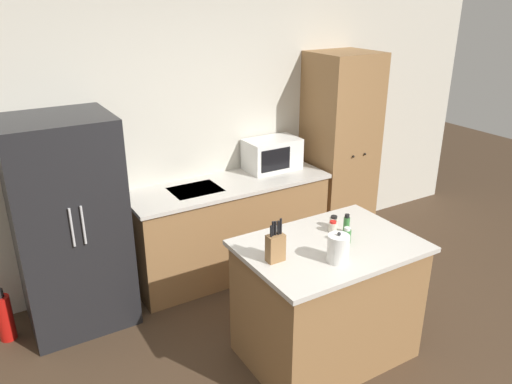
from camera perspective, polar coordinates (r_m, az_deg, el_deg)
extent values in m
cube|color=beige|center=(4.68, -8.27, 5.99)|extent=(7.20, 0.06, 2.60)
cube|color=black|center=(4.19, -20.54, -3.54)|extent=(0.81, 0.69, 1.73)
cylinder|color=silver|center=(3.81, -20.30, -3.84)|extent=(0.02, 0.02, 0.30)
cylinder|color=silver|center=(3.82, -19.14, -3.59)|extent=(0.02, 0.02, 0.30)
cube|color=olive|center=(4.82, -3.02, -4.24)|extent=(1.87, 0.61, 0.89)
cube|color=beige|center=(4.63, -3.13, 0.90)|extent=(1.91, 0.65, 0.03)
cube|color=#9EA0A3|center=(4.50, -6.93, 0.23)|extent=(0.44, 0.34, 0.01)
cube|color=olive|center=(5.31, 9.49, 4.62)|extent=(0.63, 0.59, 2.03)
sphere|color=black|center=(5.03, 11.08, 4.01)|extent=(0.02, 0.02, 0.02)
sphere|color=black|center=(5.13, 12.36, 4.26)|extent=(0.02, 0.02, 0.02)
cube|color=olive|center=(3.79, 8.07, -12.37)|extent=(1.18, 0.82, 0.90)
cube|color=beige|center=(3.55, 8.47, -6.14)|extent=(1.24, 0.88, 0.03)
cube|color=white|center=(4.94, 1.84, 4.35)|extent=(0.53, 0.33, 0.30)
cube|color=black|center=(4.77, 2.29, 3.70)|extent=(0.32, 0.01, 0.21)
cube|color=olive|center=(3.26, 2.24, -6.41)|extent=(0.12, 0.07, 0.19)
cylinder|color=black|center=(3.17, 1.74, -4.51)|extent=(0.02, 0.02, 0.08)
cylinder|color=black|center=(3.18, 1.95, -4.20)|extent=(0.02, 0.02, 0.10)
cylinder|color=black|center=(3.19, 2.24, -4.15)|extent=(0.02, 0.02, 0.10)
cylinder|color=black|center=(3.20, 2.56, -4.10)|extent=(0.02, 0.02, 0.10)
cylinder|color=black|center=(3.21, 2.84, -3.93)|extent=(0.02, 0.02, 0.11)
cylinder|color=beige|center=(3.77, 8.87, -3.47)|extent=(0.06, 0.06, 0.07)
cylinder|color=black|center=(3.75, 8.91, -2.84)|extent=(0.05, 0.05, 0.02)
cylinder|color=beige|center=(3.70, 8.76, -4.02)|extent=(0.06, 0.06, 0.07)
cylinder|color=red|center=(3.68, 8.80, -3.41)|extent=(0.05, 0.05, 0.02)
cylinder|color=#337033|center=(3.56, 10.33, -5.00)|extent=(0.06, 0.06, 0.09)
cylinder|color=silver|center=(3.53, 10.40, -4.17)|extent=(0.04, 0.04, 0.02)
cylinder|color=#337033|center=(3.70, 10.30, -3.73)|extent=(0.05, 0.05, 0.12)
cylinder|color=black|center=(3.66, 10.38, -2.71)|extent=(0.03, 0.03, 0.03)
cylinder|color=white|center=(3.29, 9.37, -6.39)|extent=(0.14, 0.14, 0.19)
sphere|color=#262628|center=(3.24, 9.48, -4.74)|extent=(0.02, 0.02, 0.02)
cylinder|color=red|center=(4.49, -26.77, -12.73)|extent=(0.12, 0.12, 0.39)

